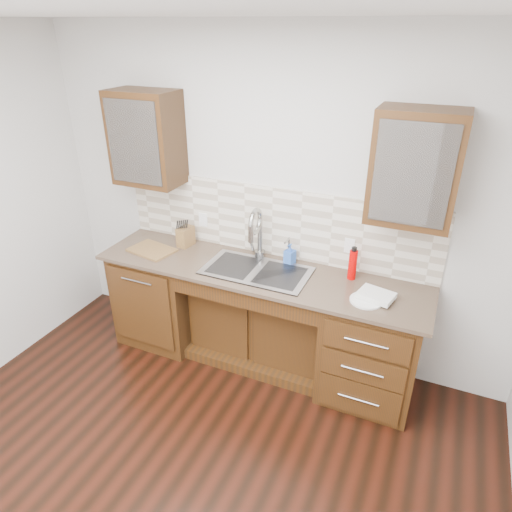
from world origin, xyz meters
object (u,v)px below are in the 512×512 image
at_px(water_bottle, 353,265).
at_px(knife_block, 186,237).
at_px(cutting_board, 152,250).
at_px(plate, 366,300).
at_px(soap_bottle, 290,254).

relative_size(water_bottle, knife_block, 1.38).
bearing_deg(cutting_board, water_bottle, 7.54).
xyz_separation_m(water_bottle, cutting_board, (-1.68, -0.22, -0.11)).
bearing_deg(plate, soap_bottle, 155.10).
bearing_deg(soap_bottle, water_bottle, 12.42).
bearing_deg(soap_bottle, cutting_board, -149.78).
distance_m(soap_bottle, water_bottle, 0.52).
xyz_separation_m(soap_bottle, plate, (0.69, -0.32, -0.08)).
bearing_deg(knife_block, cutting_board, -128.06).
distance_m(soap_bottle, knife_block, 0.95).
xyz_separation_m(plate, knife_block, (-1.64, 0.27, 0.08)).
bearing_deg(cutting_board, plate, -1.67).
relative_size(plate, cutting_board, 0.62).
bearing_deg(plate, water_bottle, 121.86).
height_order(water_bottle, plate, water_bottle).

